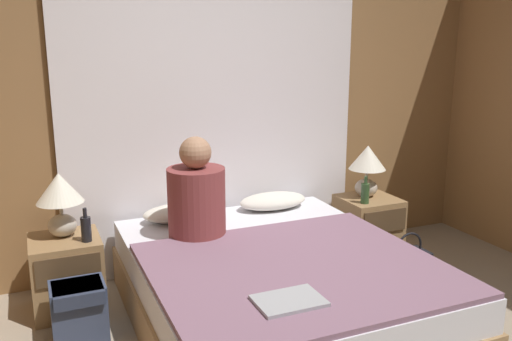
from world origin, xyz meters
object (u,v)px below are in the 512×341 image
(person_left_in_bed, at_px, (196,197))
(laptop_on_bed, at_px, (289,301))
(pillow_right, at_px, (273,201))
(bed, at_px, (275,289))
(nightstand_left, at_px, (67,274))
(lamp_right, at_px, (367,164))
(lamp_left, at_px, (60,196))
(handbag_on_floor, at_px, (408,263))
(nightstand_right, at_px, (368,227))
(beer_bottle_on_right_stand, at_px, (365,193))
(beer_bottle_on_left_stand, at_px, (86,228))
(pillow_left, at_px, (180,212))
(backpack_on_floor, at_px, (79,308))

(person_left_in_bed, bearing_deg, laptop_on_bed, -84.09)
(pillow_right, height_order, person_left_in_bed, person_left_in_bed)
(bed, bearing_deg, nightstand_left, 148.72)
(lamp_right, height_order, pillow_right, lamp_right)
(lamp_left, bearing_deg, pillow_right, 2.61)
(person_left_in_bed, bearing_deg, handbag_on_floor, -8.89)
(lamp_left, xyz_separation_m, laptop_on_bed, (0.93, -1.41, -0.25))
(nightstand_right, distance_m, beer_bottle_on_right_stand, 0.36)
(nightstand_right, height_order, beer_bottle_on_left_stand, beer_bottle_on_left_stand)
(beer_bottle_on_left_stand, xyz_separation_m, beer_bottle_on_right_stand, (2.08, -0.00, -0.00))
(nightstand_left, height_order, person_left_in_bed, person_left_in_bed)
(lamp_right, bearing_deg, pillow_right, 175.01)
(beer_bottle_on_right_stand, bearing_deg, beer_bottle_on_left_stand, 180.00)
(pillow_right, bearing_deg, nightstand_right, -8.57)
(pillow_right, bearing_deg, handbag_on_floor, -36.10)
(pillow_right, bearing_deg, pillow_left, 180.00)
(bed, distance_m, person_left_in_bed, 0.77)
(person_left_in_bed, xyz_separation_m, beer_bottle_on_left_stand, (-0.68, 0.14, -0.16))
(beer_bottle_on_left_stand, relative_size, backpack_on_floor, 0.63)
(lamp_left, bearing_deg, nightstand_right, -1.25)
(nightstand_left, xyz_separation_m, handbag_on_floor, (2.36, -0.48, -0.14))
(lamp_right, height_order, beer_bottle_on_left_stand, lamp_right)
(bed, xyz_separation_m, nightstand_right, (1.16, 0.71, 0.02))
(nightstand_left, height_order, beer_bottle_on_left_stand, beer_bottle_on_left_stand)
(lamp_right, distance_m, pillow_left, 1.55)
(pillow_left, xyz_separation_m, pillow_right, (0.73, 0.00, 0.00))
(lamp_right, bearing_deg, backpack_on_floor, -168.49)
(laptop_on_bed, bearing_deg, lamp_right, 45.15)
(pillow_right, bearing_deg, backpack_on_floor, -160.27)
(person_left_in_bed, height_order, beer_bottle_on_right_stand, person_left_in_bed)
(person_left_in_bed, xyz_separation_m, beer_bottle_on_right_stand, (1.40, 0.14, -0.16))
(nightstand_left, relative_size, beer_bottle_on_right_stand, 2.25)
(nightstand_right, distance_m, pillow_left, 1.56)
(lamp_left, relative_size, pillow_left, 0.79)
(nightstand_left, height_order, beer_bottle_on_right_stand, beer_bottle_on_right_stand)
(nightstand_right, relative_size, lamp_left, 1.16)
(nightstand_left, xyz_separation_m, beer_bottle_on_right_stand, (2.21, -0.11, 0.33))
(pillow_left, bearing_deg, backpack_on_floor, -145.07)
(bed, height_order, pillow_right, pillow_right)
(bed, height_order, backpack_on_floor, bed)
(bed, xyz_separation_m, lamp_left, (-1.16, 0.76, 0.53))
(nightstand_left, distance_m, beer_bottle_on_right_stand, 2.24)
(person_left_in_bed, bearing_deg, beer_bottle_on_left_stand, 168.71)
(lamp_right, xyz_separation_m, pillow_right, (-0.80, 0.07, -0.23))
(beer_bottle_on_right_stand, bearing_deg, nightstand_right, 42.23)
(nightstand_left, relative_size, pillow_right, 0.92)
(pillow_right, height_order, handbag_on_floor, pillow_right)
(nightstand_left, relative_size, person_left_in_bed, 0.73)
(lamp_right, height_order, person_left_in_bed, person_left_in_bed)
(pillow_left, distance_m, person_left_in_bed, 0.42)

